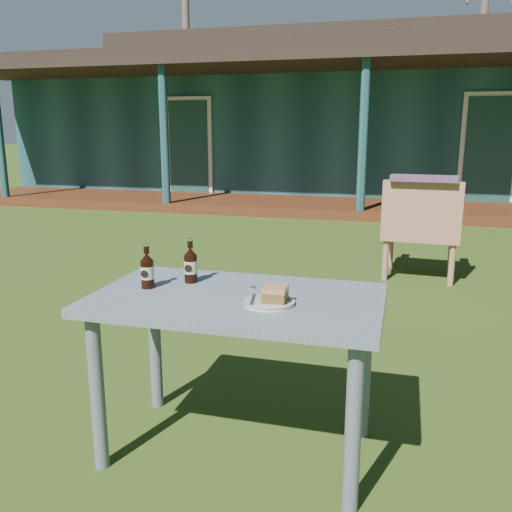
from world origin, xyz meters
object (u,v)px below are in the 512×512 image
(cola_bottle_far, at_px, (147,270))
(cola_bottle_near, at_px, (191,265))
(plate, at_px, (269,302))
(cake_slice, at_px, (275,294))
(armchair_left, at_px, (421,223))
(cafe_table, at_px, (237,318))

(cola_bottle_far, bearing_deg, cola_bottle_near, 41.67)
(cola_bottle_near, bearing_deg, cola_bottle_far, -138.33)
(plate, xyz_separation_m, cola_bottle_near, (-0.42, 0.21, 0.07))
(plate, distance_m, cola_bottle_far, 0.57)
(cake_slice, bearing_deg, armchair_left, 78.96)
(cola_bottle_near, relative_size, cola_bottle_far, 1.03)
(cafe_table, height_order, cola_bottle_near, cola_bottle_near)
(cafe_table, distance_m, cake_slice, 0.25)
(armchair_left, bearing_deg, cake_slice, -101.04)
(cafe_table, xyz_separation_m, cola_bottle_near, (-0.26, 0.13, 0.18))
(armchair_left, bearing_deg, plate, -101.45)
(cake_slice, relative_size, cola_bottle_near, 0.46)
(plate, relative_size, cola_bottle_near, 1.01)
(cake_slice, bearing_deg, cola_bottle_far, 172.33)
(cafe_table, distance_m, cola_bottle_far, 0.44)
(cafe_table, height_order, plate, plate)
(cola_bottle_far, bearing_deg, armchair_left, 68.94)
(cafe_table, xyz_separation_m, armchair_left, (0.82, 3.18, -0.09))
(plate, relative_size, cola_bottle_far, 1.04)
(cafe_table, bearing_deg, armchair_left, 75.59)
(cola_bottle_near, xyz_separation_m, cola_bottle_far, (-0.15, -0.13, -0.00))
(plate, xyz_separation_m, cake_slice, (0.02, 0.00, 0.04))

